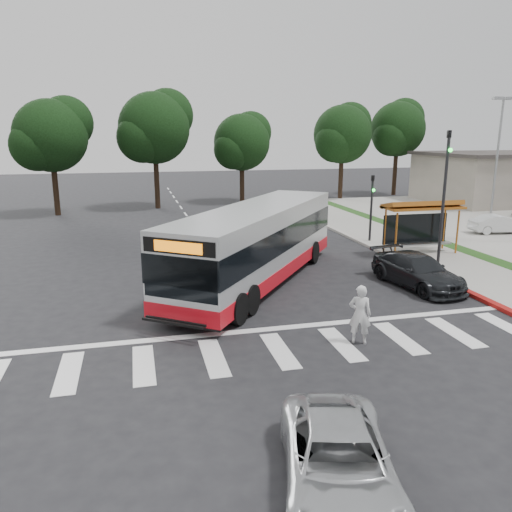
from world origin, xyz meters
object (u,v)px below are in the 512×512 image
object	(u,v)px
transit_bus	(258,245)
silver_suv_south	(339,463)
dark_sedan	(417,271)
pedestrian	(360,314)

from	to	relation	value
transit_bus	silver_suv_south	bearing A→B (deg)	-61.22
dark_sedan	silver_suv_south	xyz separation A→B (m)	(-8.19, -10.92, -0.09)
silver_suv_south	transit_bus	bearing A→B (deg)	97.26
transit_bus	pedestrian	bearing A→B (deg)	-41.88
pedestrian	silver_suv_south	size ratio (longest dim) A/B	0.44
pedestrian	silver_suv_south	bearing A→B (deg)	88.76
transit_bus	pedestrian	xyz separation A→B (m)	(1.48, -7.14, -0.73)
pedestrian	dark_sedan	size ratio (longest dim) A/B	0.39
transit_bus	dark_sedan	xyz separation A→B (m)	(6.42, -2.28, -0.97)
transit_bus	pedestrian	size ratio (longest dim) A/B	6.87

